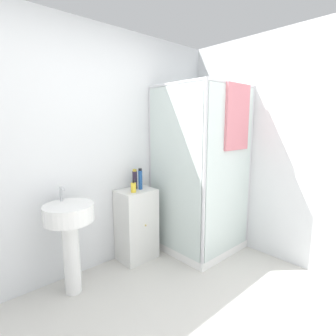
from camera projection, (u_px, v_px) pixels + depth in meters
wall_back at (84, 152)px, 2.62m from camera, size 6.40×0.06×2.50m
wall_right at (330, 153)px, 2.52m from camera, size 0.06×6.40×2.50m
shower_enclosure at (201, 206)px, 3.12m from camera, size 0.87×0.90×1.95m
vanity_cabinet at (137, 225)px, 2.95m from camera, size 0.41×0.33×0.80m
sink at (70, 228)px, 2.31m from camera, size 0.43×0.43×0.97m
soap_dispenser at (133, 187)px, 2.78m from camera, size 0.06×0.06×0.13m
shampoo_bottle_tall_black at (135, 179)px, 2.91m from camera, size 0.05×0.05×0.22m
shampoo_bottle_blue at (140, 179)px, 2.89m from camera, size 0.04×0.04×0.23m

